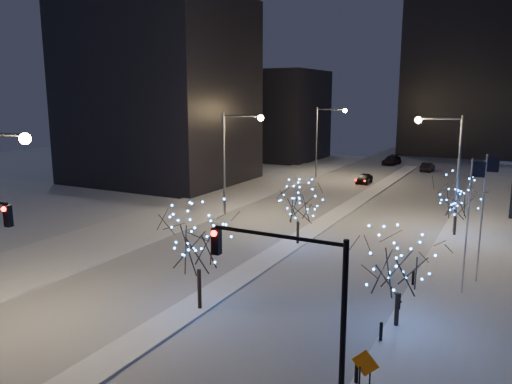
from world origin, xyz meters
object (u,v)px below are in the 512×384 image
Objects in this scene: car_far at (392,160)px; construction_sign at (365,367)px; holiday_tree_plaza_near at (400,264)px; holiday_tree_plaza_far at (457,198)px; street_lamp_east at (448,158)px; street_lamp_w_far at (324,133)px; holiday_tree_median_near at (198,241)px; holiday_tree_median_far at (298,203)px; street_lamp_w_mid at (233,150)px; car_mid at (427,167)px; traffic_signal_east at (301,296)px; car_near at (364,179)px.

construction_sign reaches higher than car_far.
car_far is at bearing 102.95° from holiday_tree_plaza_near.
holiday_tree_plaza_near is 1.02× the size of holiday_tree_plaza_far.
construction_sign is (-0.43, -25.76, -1.98)m from holiday_tree_plaza_far.
street_lamp_w_far is at bearing 130.85° from street_lamp_east.
holiday_tree_median_near is 13.76m from holiday_tree_median_far.
holiday_tree_plaza_near is at bearing -41.23° from street_lamp_w_mid.
street_lamp_w_mid is at bearing 135.54° from construction_sign.
holiday_tree_median_far is (9.41, -31.19, -3.14)m from street_lamp_w_far.
car_mid is at bearing 101.02° from street_lamp_east.
holiday_tree_plaza_near is at bearing -91.87° from holiday_tree_plaza_far.
traffic_signal_east reaches higher than holiday_tree_median_far.
holiday_tree_plaza_far is (2.19, 28.14, -1.51)m from traffic_signal_east.
holiday_tree_median_near is 1.12× the size of holiday_tree_plaza_near.
holiday_tree_plaza_near is 2.73× the size of construction_sign.
car_mid is 0.78× the size of car_far.
traffic_signal_east is 51.23m from car_near.
car_mid is 0.82× the size of holiday_tree_median_far.
traffic_signal_east reaches higher than car_far.
holiday_tree_plaza_far is at bearing -64.98° from car_far.
car_far is at bearing 83.10° from street_lamp_w_mid.
street_lamp_east is (19.02, -22.00, -0.05)m from street_lamp_w_far.
construction_sign is (1.76, 2.38, -3.49)m from traffic_signal_east.
holiday_tree_median_far is at bearing 113.13° from traffic_signal_east.
holiday_tree_plaza_near is at bearing -47.25° from holiday_tree_median_far.
car_near is at bearing 94.05° from holiday_tree_median_near.
holiday_tree_plaza_near is (13.10, -40.78, 2.73)m from car_near.
holiday_tree_median_near is (-8.44, 6.07, -0.82)m from traffic_signal_east.
car_mid is at bearing 102.75° from construction_sign.
traffic_signal_east reaches higher than construction_sign.
traffic_signal_east is 1.41× the size of holiday_tree_median_far.
traffic_signal_east is 4.58m from construction_sign.
street_lamp_w_mid is 22.20m from holiday_tree_median_near.
traffic_signal_east reaches higher than holiday_tree_median_near.
street_lamp_east reaches higher than car_far.
street_lamp_w_mid is 1.96× the size of holiday_tree_plaza_near.
holiday_tree_median_near is (4.09, -64.16, 3.19)m from car_far.
street_lamp_w_far reaches higher than holiday_tree_median_far.
holiday_tree_median_far is 14.77m from holiday_tree_plaza_near.
holiday_tree_median_far reaches higher than car_mid.
holiday_tree_median_near is (9.44, -19.94, -2.55)m from street_lamp_w_mid.
holiday_tree_median_near reaches higher than holiday_tree_plaza_near.
street_lamp_east is (19.02, 3.00, -0.05)m from street_lamp_w_mid.
street_lamp_w_mid is 44.91m from car_far.
holiday_tree_plaza_near is 6.92m from construction_sign.
traffic_signal_east is 1.78× the size of car_near.
street_lamp_w_far is at bearing 168.90° from car_near.
car_near is 20.50m from car_far.
street_lamp_east is at bearing -58.49° from car_near.
construction_sign is (7.62, -62.61, 0.60)m from car_mid.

